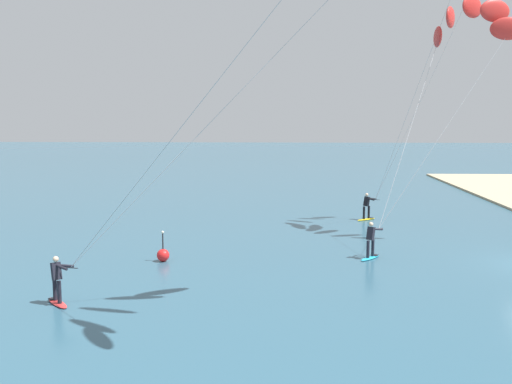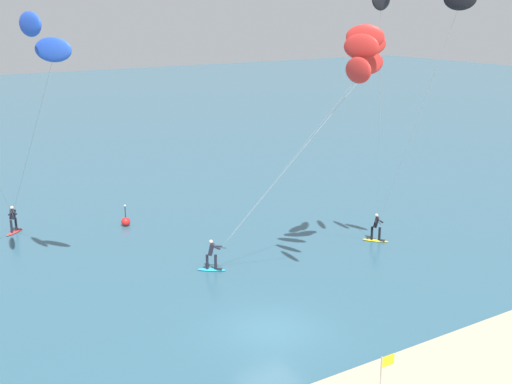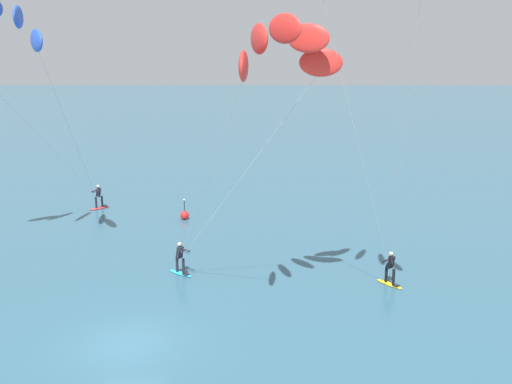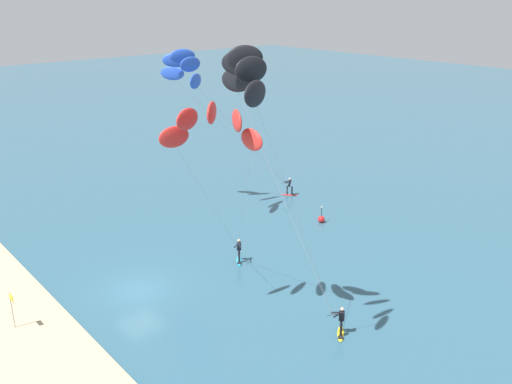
# 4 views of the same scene
# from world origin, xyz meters

# --- Properties ---
(ground_plane) EXTENTS (240.00, 240.00, 0.00)m
(ground_plane) POSITION_xyz_m (0.00, 0.00, 0.00)
(ground_plane) COLOR #2D566B
(kitesurfer_nearshore) EXTENTS (5.43, 7.00, 15.32)m
(kitesurfer_nearshore) POSITION_xyz_m (9.11, 1.53, 13.55)
(kitesurfer_nearshore) COLOR yellow
(kitesurfer_nearshore) RESTS_ON ground
(kitesurfer_mid_water) EXTENTS (6.23, 11.64, 13.45)m
(kitesurfer_mid_water) POSITION_xyz_m (-7.93, 9.63, 11.71)
(kitesurfer_mid_water) COLOR red
(kitesurfer_mid_water) RESTS_ON ground
(kitesurfer_far_out) EXTENTS (7.96, 8.31, 12.45)m
(kitesurfer_far_out) POSITION_xyz_m (5.84, 1.88, 10.79)
(kitesurfer_far_out) COLOR #23ADD1
(kitesurfer_far_out) RESTS_ON ground
(marker_buoy) EXTENTS (0.56, 0.56, 1.38)m
(marker_buoy) POSITION_xyz_m (0.18, 16.47, 0.30)
(marker_buoy) COLOR red
(marker_buoy) RESTS_ON ground
(beach_flag) EXTENTS (0.57, 0.05, 2.20)m
(beach_flag) POSITION_xyz_m (-0.43, -7.24, 1.70)
(beach_flag) COLOR gray
(beach_flag) RESTS_ON sand_strip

